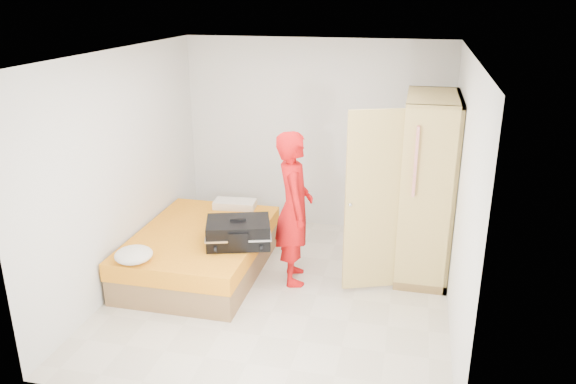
% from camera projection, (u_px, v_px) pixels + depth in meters
% --- Properties ---
extents(room, '(4.00, 4.02, 2.60)m').
position_uv_depth(room, '(281.00, 181.00, 5.84)').
color(room, beige).
rests_on(room, ground).
extents(bed, '(1.42, 2.02, 0.50)m').
position_uv_depth(bed, '(201.00, 251.00, 6.65)').
color(bed, olive).
rests_on(bed, ground).
extents(wardrobe, '(1.14, 1.39, 2.10)m').
position_uv_depth(wardrobe, '(422.00, 192.00, 6.40)').
color(wardrobe, tan).
rests_on(wardrobe, ground).
extents(person, '(0.59, 0.74, 1.76)m').
position_uv_depth(person, '(294.00, 208.00, 6.25)').
color(person, red).
rests_on(person, ground).
extents(suitcase, '(0.83, 0.70, 0.31)m').
position_uv_depth(suitcase, '(238.00, 232.00, 6.22)').
color(suitcase, black).
rests_on(suitcase, bed).
extents(round_cushion, '(0.40, 0.40, 0.15)m').
position_uv_depth(round_cushion, '(134.00, 255.00, 5.83)').
color(round_cushion, white).
rests_on(round_cushion, bed).
extents(pillow, '(0.55, 0.31, 0.10)m').
position_uv_depth(pillow, '(235.00, 204.00, 7.30)').
color(pillow, white).
rests_on(pillow, bed).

